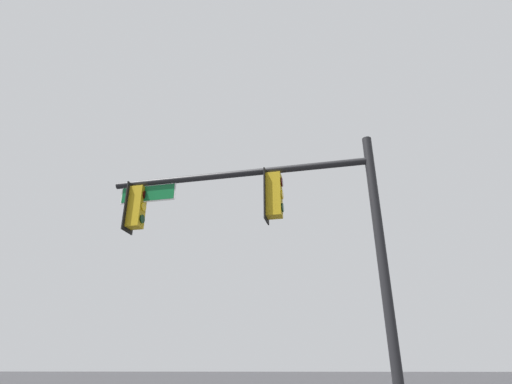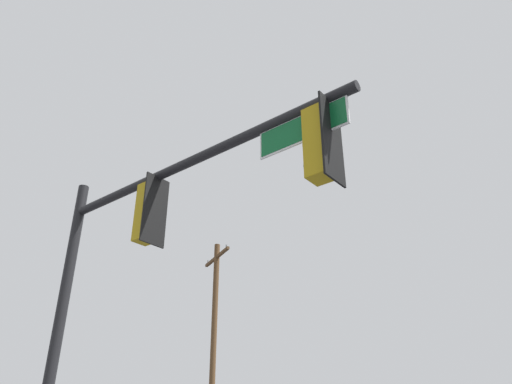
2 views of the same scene
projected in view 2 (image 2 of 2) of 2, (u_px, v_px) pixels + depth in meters
The scene contains 2 objects.
signal_pole_near at pixel (153, 239), 8.45m from camera, with size 6.58×1.16×6.56m.
utility_pole at pixel (213, 350), 20.69m from camera, with size 2.30×1.55×9.89m.
Camera 2 is at (-0.46, -11.68, 1.56)m, focal length 35.00 mm.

